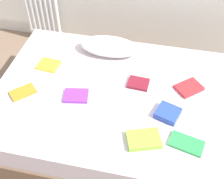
{
  "coord_description": "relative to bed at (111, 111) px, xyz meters",
  "views": [
    {
      "loc": [
        0.38,
        -1.69,
        2.31
      ],
      "look_at": [
        0.0,
        0.05,
        0.48
      ],
      "focal_mm": 47.76,
      "sensor_mm": 36.0,
      "label": 1
    }
  ],
  "objects": [
    {
      "name": "radiator",
      "position": [
        -1.1,
        1.2,
        0.15
      ],
      "size": [
        0.41,
        0.04,
        0.55
      ],
      "color": "white",
      "rests_on": "ground"
    },
    {
      "name": "textbook_yellow",
      "position": [
        -0.63,
        0.2,
        0.26
      ],
      "size": [
        0.2,
        0.18,
        0.02
      ],
      "primitive_type": "cube",
      "rotation": [
        0.0,
        0.0,
        -0.1
      ],
      "color": "yellow",
      "rests_on": "bed"
    },
    {
      "name": "textbook_red",
      "position": [
        0.64,
        0.18,
        0.27
      ],
      "size": [
        0.26,
        0.26,
        0.03
      ],
      "primitive_type": "cube",
      "rotation": [
        0.0,
        0.0,
        0.72
      ],
      "color": "red",
      "rests_on": "bed"
    },
    {
      "name": "textbook_lime",
      "position": [
        0.34,
        -0.43,
        0.27
      ],
      "size": [
        0.28,
        0.24,
        0.04
      ],
      "primitive_type": "cube",
      "rotation": [
        0.0,
        0.0,
        0.34
      ],
      "color": "#8CC638",
      "rests_on": "bed"
    },
    {
      "name": "textbook_green",
      "position": [
        0.64,
        -0.39,
        0.26
      ],
      "size": [
        0.27,
        0.19,
        0.02
      ],
      "primitive_type": "cube",
      "rotation": [
        0.0,
        0.0,
        -0.24
      ],
      "color": "green",
      "rests_on": "bed"
    },
    {
      "name": "textbook_blue",
      "position": [
        0.49,
        -0.15,
        0.28
      ],
      "size": [
        0.22,
        0.21,
        0.05
      ],
      "primitive_type": "cube",
      "rotation": [
        0.0,
        0.0,
        -0.33
      ],
      "color": "#2847B7",
      "rests_on": "bed"
    },
    {
      "name": "ground_plane",
      "position": [
        0.0,
        0.0,
        -0.25
      ],
      "size": [
        8.0,
        8.0,
        0.0
      ],
      "primitive_type": "plane",
      "color": "#7F6651"
    },
    {
      "name": "textbook_purple",
      "position": [
        -0.27,
        -0.11,
        0.27
      ],
      "size": [
        0.22,
        0.18,
        0.03
      ],
      "primitive_type": "cube",
      "rotation": [
        0.0,
        0.0,
        0.18
      ],
      "color": "purple",
      "rests_on": "bed"
    },
    {
      "name": "textbook_orange",
      "position": [
        -0.72,
        -0.17,
        0.26
      ],
      "size": [
        0.23,
        0.23,
        0.02
      ],
      "primitive_type": "cube",
      "rotation": [
        0.0,
        0.0,
        0.79
      ],
      "color": "orange",
      "rests_on": "bed"
    },
    {
      "name": "pillow",
      "position": [
        -0.13,
        0.52,
        0.32
      ],
      "size": [
        0.56,
        0.28,
        0.14
      ],
      "primitive_type": "ellipsoid",
      "color": "white",
      "rests_on": "bed"
    },
    {
      "name": "textbook_maroon",
      "position": [
        0.21,
        0.14,
        0.27
      ],
      "size": [
        0.19,
        0.15,
        0.03
      ],
      "primitive_type": "cube",
      "rotation": [
        0.0,
        0.0,
        -0.06
      ],
      "color": "maroon",
      "rests_on": "bed"
    },
    {
      "name": "bed",
      "position": [
        0.0,
        0.0,
        0.0
      ],
      "size": [
        2.0,
        1.5,
        0.5
      ],
      "color": "brown",
      "rests_on": "ground"
    }
  ]
}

